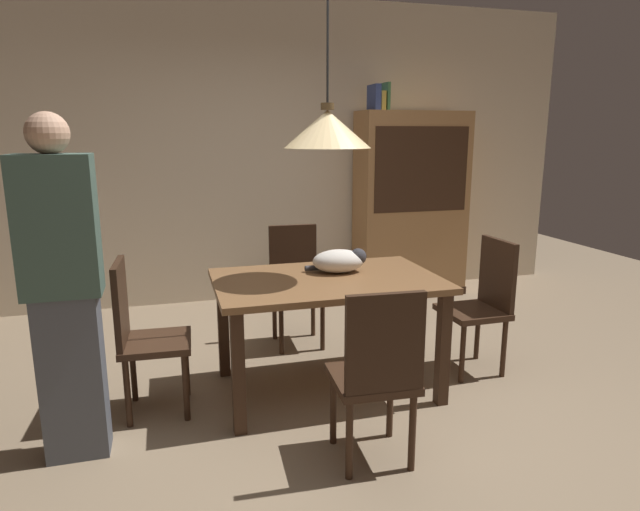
% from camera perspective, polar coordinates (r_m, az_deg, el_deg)
% --- Properties ---
extents(ground, '(10.00, 10.00, 0.00)m').
position_cam_1_polar(ground, '(3.34, 3.18, -16.71)').
color(ground, '#847056').
extents(back_wall, '(6.40, 0.10, 2.90)m').
position_cam_1_polar(back_wall, '(5.49, -5.79, 10.62)').
color(back_wall, beige).
rests_on(back_wall, ground).
extents(dining_table, '(1.40, 0.90, 0.75)m').
position_cam_1_polar(dining_table, '(3.45, 0.73, -3.97)').
color(dining_table, brown).
rests_on(dining_table, ground).
extents(chair_far_back, '(0.41, 0.41, 0.93)m').
position_cam_1_polar(chair_far_back, '(4.31, -2.57, -2.51)').
color(chair_far_back, '#382316').
rests_on(chair_far_back, ground).
extents(chair_left_side, '(0.42, 0.42, 0.93)m').
position_cam_1_polar(chair_left_side, '(3.38, -18.16, -7.48)').
color(chair_left_side, '#382316').
rests_on(chair_left_side, ground).
extents(chair_right_side, '(0.41, 0.41, 0.93)m').
position_cam_1_polar(chair_right_side, '(3.95, 16.64, -4.43)').
color(chair_right_side, '#382316').
rests_on(chair_right_side, ground).
extents(chair_near_front, '(0.42, 0.42, 0.93)m').
position_cam_1_polar(chair_near_front, '(2.72, 6.00, -11.82)').
color(chair_near_front, '#382316').
rests_on(chair_near_front, ground).
extents(cat_sleeping, '(0.39, 0.25, 0.16)m').
position_cam_1_polar(cat_sleeping, '(3.55, 2.12, -0.55)').
color(cat_sleeping, silver).
rests_on(cat_sleeping, dining_table).
extents(pendant_lamp, '(0.52, 0.52, 1.30)m').
position_cam_1_polar(pendant_lamp, '(3.31, 0.78, 13.10)').
color(pendant_lamp, beige).
extents(hutch_bookcase, '(1.12, 0.45, 1.85)m').
position_cam_1_polar(hutch_bookcase, '(5.65, 9.42, 4.87)').
color(hutch_bookcase, '#A87A4C').
rests_on(hutch_bookcase, ground).
extents(book_blue_wide, '(0.06, 0.24, 0.24)m').
position_cam_1_polar(book_blue_wide, '(5.45, 5.65, 16.08)').
color(book_blue_wide, '#384C93').
rests_on(book_blue_wide, hutch_bookcase).
extents(book_yellow_short, '(0.04, 0.20, 0.18)m').
position_cam_1_polar(book_yellow_short, '(5.47, 6.30, 15.74)').
color(book_yellow_short, gold).
rests_on(book_yellow_short, hutch_bookcase).
extents(book_green_slim, '(0.03, 0.20, 0.26)m').
position_cam_1_polar(book_green_slim, '(5.49, 6.82, 16.13)').
color(book_green_slim, '#427A4C').
rests_on(book_green_slim, hutch_bookcase).
extents(person_standing, '(0.36, 0.22, 1.74)m').
position_cam_1_polar(person_standing, '(2.96, -25.15, -3.38)').
color(person_standing, '#4C515B').
rests_on(person_standing, ground).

